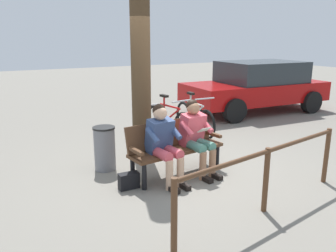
{
  "coord_description": "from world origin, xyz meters",
  "views": [
    {
      "loc": [
        2.86,
        4.69,
        2.17
      ],
      "look_at": [
        0.23,
        -0.11,
        0.75
      ],
      "focal_mm": 36.84,
      "sensor_mm": 36.0,
      "label": 1
    }
  ],
  "objects": [
    {
      "name": "ground_plane",
      "position": [
        0.0,
        0.0,
        0.0
      ],
      "size": [
        40.0,
        40.0,
        0.0
      ],
      "primitive_type": "plane",
      "color": "slate"
    },
    {
      "name": "litter_bin",
      "position": [
        1.16,
        -0.61,
        0.37
      ],
      "size": [
        0.37,
        0.37,
        0.74
      ],
      "color": "slate",
      "rests_on": "ground"
    },
    {
      "name": "bench",
      "position": [
        0.24,
        0.11,
        0.51
      ],
      "size": [
        1.64,
        0.66,
        0.87
      ],
      "rotation": [
        0.0,
        0.0,
        0.12
      ],
      "color": "#51331E",
      "rests_on": "ground"
    },
    {
      "name": "railing_fence",
      "position": [
        -0.15,
        1.76,
        0.59
      ],
      "size": [
        3.01,
        0.56,
        0.85
      ],
      "rotation": [
        0.0,
        0.0,
        0.16
      ],
      "color": "#51331E",
      "rests_on": "ground"
    },
    {
      "name": "bicycle_silver",
      "position": [
        -0.69,
        -1.73,
        0.36
      ],
      "size": [
        0.48,
        1.67,
        0.94
      ],
      "rotation": [
        0.0,
        0.0,
        1.72
      ],
      "color": "black",
      "rests_on": "ground"
    },
    {
      "name": "person_reading",
      "position": [
        -0.1,
        0.24,
        0.66
      ],
      "size": [
        0.52,
        0.8,
        1.2
      ],
      "rotation": [
        0.0,
        0.0,
        0.12
      ],
      "color": "#D84C59",
      "rests_on": "ground"
    },
    {
      "name": "bicycle_black",
      "position": [
        -0.02,
        -1.69,
        0.36
      ],
      "size": [
        0.55,
        1.65,
        0.94
      ],
      "rotation": [
        0.0,
        0.0,
        1.34
      ],
      "color": "black",
      "rests_on": "ground"
    },
    {
      "name": "bicycle_orange",
      "position": [
        -1.36,
        -1.74,
        0.36
      ],
      "size": [
        0.48,
        1.68,
        0.94
      ],
      "rotation": [
        0.0,
        0.0,
        1.53
      ],
      "color": "black",
      "rests_on": "ground"
    },
    {
      "name": "handbag",
      "position": [
        1.11,
        0.3,
        0.12
      ],
      "size": [
        0.3,
        0.14,
        0.24
      ],
      "primitive_type": "cube",
      "rotation": [
        0.0,
        0.0,
        -0.01
      ],
      "color": "black",
      "rests_on": "ground"
    },
    {
      "name": "person_companion",
      "position": [
        0.54,
        0.31,
        0.66
      ],
      "size": [
        0.52,
        0.8,
        1.2
      ],
      "rotation": [
        0.0,
        0.0,
        0.12
      ],
      "color": "#334772",
      "rests_on": "ground"
    },
    {
      "name": "tree_trunk",
      "position": [
        0.36,
        -0.85,
        1.9
      ],
      "size": [
        0.34,
        0.34,
        3.79
      ],
      "primitive_type": "cylinder",
      "color": "#4C3823",
      "rests_on": "ground"
    },
    {
      "name": "parked_car",
      "position": [
        -4.31,
        -2.93,
        0.77
      ],
      "size": [
        4.29,
        2.2,
        1.47
      ],
      "rotation": [
        0.0,
        0.0,
        -0.06
      ],
      "color": "#A50C0C",
      "rests_on": "ground"
    }
  ]
}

